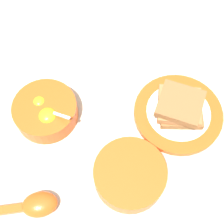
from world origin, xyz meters
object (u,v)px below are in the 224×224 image
Objects in this scene: toast_plate at (178,113)px; soup_spoon at (36,205)px; egg_bowl at (44,112)px; toast_sandwich at (180,106)px; congee_bowl at (130,174)px.

soup_spoon is at bearing -99.25° from toast_plate.
toast_plate is (0.22, 0.24, -0.02)m from egg_bowl.
toast_plate is at bearing 80.75° from soup_spoon.
egg_bowl is 0.72× the size of toast_plate.
egg_bowl is at bearing -132.47° from toast_sandwich.
congee_bowl is (0.03, -0.20, 0.02)m from toast_plate.
soup_spoon is (-0.06, -0.39, 0.01)m from toast_plate.
toast_sandwich is (0.22, 0.24, 0.02)m from egg_bowl.
toast_sandwich is at bearing 80.89° from soup_spoon.
toast_sandwich reaches higher than soup_spoon.
soup_spoon is at bearing -43.53° from egg_bowl.
toast_plate is 1.50× the size of toast_sandwich.
toast_plate is 0.04m from toast_sandwich.
soup_spoon is at bearing -99.11° from toast_sandwich.
toast_sandwich is 0.92× the size of congee_bowl.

